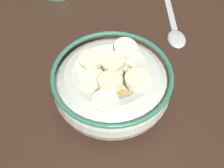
# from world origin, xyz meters

# --- Properties ---
(ground_plane) EXTENTS (1.02, 1.02, 0.02)m
(ground_plane) POSITION_xyz_m (0.00, 0.00, -0.01)
(ground_plane) COLOR #332116
(cereal_bowl) EXTENTS (0.15, 0.15, 0.06)m
(cereal_bowl) POSITION_xyz_m (-0.00, 0.00, 0.03)
(cereal_bowl) COLOR beige
(cereal_bowl) RESTS_ON ground_plane
(spoon) EXTENTS (0.10, 0.12, 0.01)m
(spoon) POSITION_xyz_m (-0.00, -0.17, 0.00)
(spoon) COLOR #B7B7BC
(spoon) RESTS_ON ground_plane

